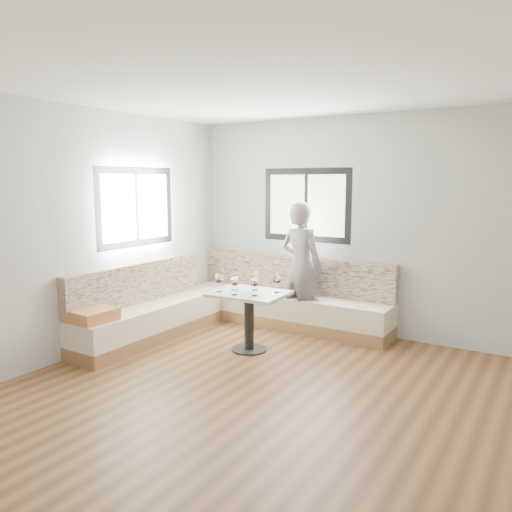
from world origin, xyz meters
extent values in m
cube|color=brown|center=(0.00, 0.00, 0.00)|extent=(5.00, 5.00, 0.01)
cube|color=white|center=(0.00, 0.00, 2.80)|extent=(5.00, 5.00, 0.01)
cube|color=#B7B7B2|center=(0.00, 2.50, 1.40)|extent=(5.00, 0.01, 2.80)
cube|color=#B7B7B2|center=(-2.50, 0.00, 1.40)|extent=(0.01, 5.00, 2.80)
cube|color=black|center=(-0.90, 2.49, 1.65)|extent=(1.30, 0.02, 1.00)
cube|color=black|center=(-2.49, 0.90, 1.65)|extent=(0.02, 1.30, 1.00)
cube|color=olive|center=(-1.05, 2.23, 0.08)|extent=(2.90, 0.55, 0.16)
cube|color=beige|center=(-1.05, 2.23, 0.30)|extent=(2.90, 0.55, 0.29)
cube|color=beige|center=(-1.05, 2.43, 0.70)|extent=(2.90, 0.14, 0.50)
cube|color=olive|center=(-2.23, 0.82, 0.08)|extent=(0.55, 2.25, 0.16)
cube|color=beige|center=(-2.23, 0.82, 0.30)|extent=(0.55, 2.25, 0.29)
cube|color=beige|center=(-2.43, 0.82, 0.70)|extent=(0.14, 2.25, 0.50)
cube|color=#B57F44|center=(-2.23, -0.07, 0.52)|extent=(0.46, 0.46, 0.13)
cylinder|color=black|center=(-0.94, 1.12, 0.01)|extent=(0.42, 0.42, 0.02)
cylinder|color=black|center=(-0.94, 1.12, 0.33)|extent=(0.11, 0.11, 0.66)
cube|color=silver|center=(-0.94, 1.12, 0.68)|extent=(0.89, 0.71, 0.04)
imported|color=slate|center=(-0.79, 2.15, 0.86)|extent=(0.70, 0.53, 1.72)
cylinder|color=white|center=(-1.12, 1.08, 0.72)|extent=(0.10, 0.10, 0.04)
sphere|color=black|center=(-1.10, 1.09, 0.73)|extent=(0.02, 0.02, 0.02)
sphere|color=black|center=(-1.13, 1.09, 0.73)|extent=(0.02, 0.02, 0.02)
sphere|color=black|center=(-1.12, 1.07, 0.73)|extent=(0.02, 0.02, 0.02)
cylinder|color=white|center=(-1.24, 0.94, 0.70)|extent=(0.07, 0.07, 0.01)
cylinder|color=white|center=(-1.24, 0.94, 0.76)|extent=(0.01, 0.01, 0.10)
ellipsoid|color=white|center=(-1.24, 0.94, 0.87)|extent=(0.10, 0.10, 0.12)
cylinder|color=#4E040C|center=(-1.24, 0.94, 0.84)|extent=(0.07, 0.07, 0.03)
cylinder|color=white|center=(-1.00, 0.91, 0.70)|extent=(0.07, 0.07, 0.01)
cylinder|color=white|center=(-1.00, 0.91, 0.76)|extent=(0.01, 0.01, 0.10)
ellipsoid|color=white|center=(-1.00, 0.91, 0.87)|extent=(0.10, 0.10, 0.12)
cylinder|color=#4E040C|center=(-1.00, 0.91, 0.84)|extent=(0.07, 0.07, 0.03)
cylinder|color=white|center=(-0.79, 0.99, 0.70)|extent=(0.07, 0.07, 0.01)
cylinder|color=white|center=(-0.79, 0.99, 0.76)|extent=(0.01, 0.01, 0.10)
ellipsoid|color=white|center=(-0.79, 0.99, 0.87)|extent=(0.10, 0.10, 0.12)
cylinder|color=#4E040C|center=(-0.79, 0.99, 0.84)|extent=(0.07, 0.07, 0.03)
cylinder|color=white|center=(-0.94, 1.25, 0.70)|extent=(0.07, 0.07, 0.01)
cylinder|color=white|center=(-0.94, 1.25, 0.76)|extent=(0.01, 0.01, 0.10)
ellipsoid|color=white|center=(-0.94, 1.25, 0.87)|extent=(0.10, 0.10, 0.12)
cylinder|color=#4E040C|center=(-0.94, 1.25, 0.84)|extent=(0.07, 0.07, 0.03)
cylinder|color=white|center=(-0.66, 1.27, 0.70)|extent=(0.07, 0.07, 0.01)
cylinder|color=white|center=(-0.66, 1.27, 0.76)|extent=(0.01, 0.01, 0.10)
ellipsoid|color=white|center=(-0.66, 1.27, 0.87)|extent=(0.10, 0.10, 0.12)
cylinder|color=#4E040C|center=(-0.66, 1.27, 0.84)|extent=(0.07, 0.07, 0.03)
camera|label=1|loc=(2.13, -3.62, 1.97)|focal=35.00mm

